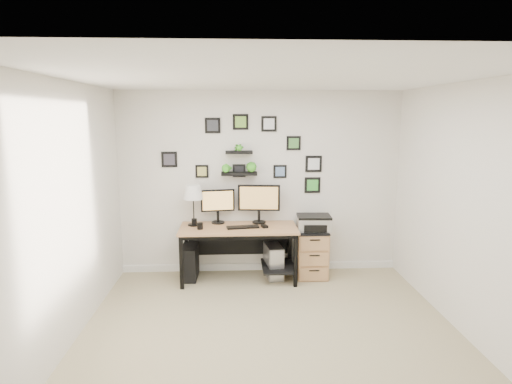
{
  "coord_description": "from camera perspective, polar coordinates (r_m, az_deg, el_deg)",
  "views": [
    {
      "loc": [
        -0.36,
        -4.03,
        2.26
      ],
      "look_at": [
        -0.07,
        1.83,
        1.2
      ],
      "focal_mm": 30.0,
      "sensor_mm": 36.0,
      "label": 1
    }
  ],
  "objects": [
    {
      "name": "pc_tower_grey",
      "position": [
        6.11,
        2.34,
        -9.16
      ],
      "size": [
        0.26,
        0.49,
        0.46
      ],
      "color": "gray",
      "rests_on": "ground"
    },
    {
      "name": "keyboard",
      "position": [
        5.82,
        -1.77,
        -4.7
      ],
      "size": [
        0.45,
        0.2,
        0.02
      ],
      "primitive_type": "cube",
      "rotation": [
        0.0,
        0.0,
        0.14
      ],
      "color": "black",
      "rests_on": "desk"
    },
    {
      "name": "mouse",
      "position": [
        5.84,
        1.13,
        -4.58
      ],
      "size": [
        0.1,
        0.13,
        0.03
      ],
      "primitive_type": "cube",
      "rotation": [
        0.0,
        0.0,
        0.27
      ],
      "color": "black",
      "rests_on": "desk"
    },
    {
      "name": "desk",
      "position": [
        5.93,
        -2.0,
        -5.77
      ],
      "size": [
        1.6,
        0.7,
        0.75
      ],
      "color": "tan",
      "rests_on": "ground"
    },
    {
      "name": "monitor_right",
      "position": [
        6.0,
        0.4,
        -1.14
      ],
      "size": [
        0.59,
        0.21,
        0.55
      ],
      "color": "black",
      "rests_on": "desk"
    },
    {
      "name": "monitor_left",
      "position": [
        6.03,
        -5.12,
        -1.56
      ],
      "size": [
        0.47,
        0.21,
        0.48
      ],
      "color": "black",
      "rests_on": "desk"
    },
    {
      "name": "printer",
      "position": [
        6.04,
        7.71,
        -4.07
      ],
      "size": [
        0.47,
        0.39,
        0.21
      ],
      "color": "silver",
      "rests_on": "file_cabinet"
    },
    {
      "name": "table_lamp",
      "position": [
        5.92,
        -8.37,
        -0.17
      ],
      "size": [
        0.28,
        0.28,
        0.56
      ],
      "color": "black",
      "rests_on": "desk"
    },
    {
      "name": "room",
      "position": [
        6.42,
        0.54,
        -9.9
      ],
      "size": [
        4.0,
        4.0,
        4.0
      ],
      "color": "tan",
      "rests_on": "ground"
    },
    {
      "name": "pen_cup",
      "position": [
        6.0,
        -8.24,
        -3.98
      ],
      "size": [
        0.07,
        0.07,
        0.1
      ],
      "primitive_type": "cylinder",
      "color": "black",
      "rests_on": "desk"
    },
    {
      "name": "file_cabinet",
      "position": [
        6.16,
        7.36,
        -8.05
      ],
      "size": [
        0.43,
        0.53,
        0.67
      ],
      "color": "tan",
      "rests_on": "ground"
    },
    {
      "name": "wall_decor",
      "position": [
        6.0,
        -1.51,
        4.55
      ],
      "size": [
        2.27,
        0.18,
        1.12
      ],
      "color": "black",
      "rests_on": "ground"
    },
    {
      "name": "mug",
      "position": [
        5.79,
        -7.47,
        -4.52
      ],
      "size": [
        0.08,
        0.08,
        0.09
      ],
      "primitive_type": "cylinder",
      "color": "black",
      "rests_on": "desk"
    },
    {
      "name": "pc_tower_black",
      "position": [
        6.13,
        -8.81,
        -9.19
      ],
      "size": [
        0.22,
        0.47,
        0.47
      ],
      "primitive_type": "cube",
      "rotation": [
        0.0,
        0.0,
        -0.03
      ],
      "color": "black",
      "rests_on": "ground"
    }
  ]
}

